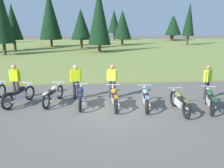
# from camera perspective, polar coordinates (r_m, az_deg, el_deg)

# --- Properties ---
(ground_plane) EXTENTS (140.00, 140.00, 0.00)m
(ground_plane) POSITION_cam_1_polar(r_m,az_deg,el_deg) (10.00, 0.29, -5.86)
(ground_plane) COLOR #605B54
(grass_moorland) EXTENTS (80.00, 44.00, 0.10)m
(grass_moorland) POSITION_cam_1_polar(r_m,az_deg,el_deg) (35.62, -3.49, 8.95)
(grass_moorland) COLOR olive
(grass_moorland) RESTS_ON ground
(forest_treeline) EXTENTS (42.07, 28.50, 8.74)m
(forest_treeline) POSITION_cam_1_polar(r_m,az_deg,el_deg) (38.86, -6.24, 15.46)
(forest_treeline) COLOR #47331E
(forest_treeline) RESTS_ON ground
(motorcycle_black) EXTENTS (1.01, 1.95, 0.88)m
(motorcycle_black) POSITION_cam_1_polar(r_m,az_deg,el_deg) (11.05, -22.18, -2.58)
(motorcycle_black) COLOR black
(motorcycle_black) RESTS_ON ground
(motorcycle_cream) EXTENTS (0.80, 2.05, 0.88)m
(motorcycle_cream) POSITION_cam_1_polar(r_m,az_deg,el_deg) (10.70, -14.43, -2.49)
(motorcycle_cream) COLOR black
(motorcycle_cream) RESTS_ON ground
(motorcycle_navy) EXTENTS (0.62, 2.10, 0.88)m
(motorcycle_navy) POSITION_cam_1_polar(r_m,az_deg,el_deg) (10.13, -7.81, -3.11)
(motorcycle_navy) COLOR black
(motorcycle_navy) RESTS_ON ground
(motorcycle_orange) EXTENTS (0.62, 2.10, 0.88)m
(motorcycle_orange) POSITION_cam_1_polar(r_m,az_deg,el_deg) (9.88, 0.57, -3.42)
(motorcycle_orange) COLOR black
(motorcycle_orange) RESTS_ON ground
(motorcycle_sky_blue) EXTENTS (0.62, 2.09, 0.88)m
(motorcycle_sky_blue) POSITION_cam_1_polar(r_m,az_deg,el_deg) (9.93, 8.40, -3.49)
(motorcycle_sky_blue) COLOR black
(motorcycle_sky_blue) RESTS_ON ground
(motorcycle_olive) EXTENTS (0.62, 2.10, 0.88)m
(motorcycle_olive) POSITION_cam_1_polar(r_m,az_deg,el_deg) (9.78, 16.53, -4.23)
(motorcycle_olive) COLOR black
(motorcycle_olive) RESTS_ON ground
(motorcycle_british_green) EXTENTS (0.88, 2.02, 0.88)m
(motorcycle_british_green) POSITION_cam_1_polar(r_m,az_deg,el_deg) (10.48, 23.25, -3.59)
(motorcycle_british_green) COLOR black
(motorcycle_british_green) RESTS_ON ground
(rider_in_hivis_vest) EXTENTS (0.48, 0.38, 1.67)m
(rider_in_hivis_vest) POSITION_cam_1_polar(r_m,az_deg,el_deg) (11.74, 22.76, 0.91)
(rider_in_hivis_vest) COLOR #2D2D38
(rider_in_hivis_vest) RESTS_ON ground
(rider_near_row_end) EXTENTS (0.55, 0.26, 1.67)m
(rider_near_row_end) POSITION_cam_1_polar(r_m,az_deg,el_deg) (11.87, -23.05, 1.02)
(rider_near_row_end) COLOR #4C4233
(rider_near_row_end) RESTS_ON ground
(rider_with_back_turned) EXTENTS (0.54, 0.30, 1.67)m
(rider_with_back_turned) POSITION_cam_1_polar(r_m,az_deg,el_deg) (11.03, -9.02, 1.06)
(rider_with_back_turned) COLOR black
(rider_with_back_turned) RESTS_ON ground
(rider_checking_bike) EXTENTS (0.53, 0.31, 1.67)m
(rider_checking_bike) POSITION_cam_1_polar(r_m,az_deg,el_deg) (10.99, 0.08, 1.19)
(rider_checking_bike) COLOR #2D2D38
(rider_checking_bike) RESTS_ON ground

